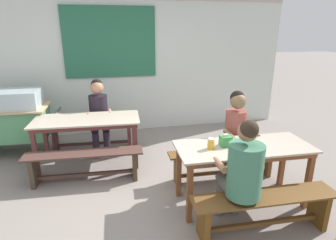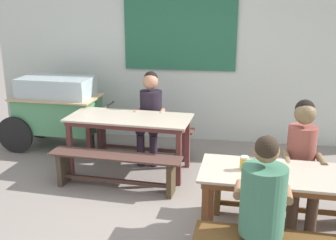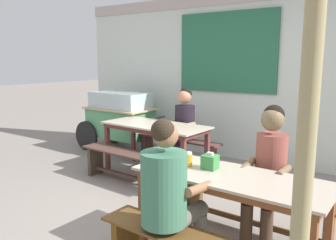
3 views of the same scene
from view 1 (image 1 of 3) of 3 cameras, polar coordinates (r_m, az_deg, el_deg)
ground_plane at (r=3.84m, az=-4.58°, el=-14.77°), size 40.00×40.00×0.00m
backdrop_wall at (r=5.82m, az=-8.80°, el=11.96°), size 6.72×0.23×2.80m
dining_table_far at (r=4.51m, az=-16.21°, el=-0.66°), size 1.65×0.81×0.76m
dining_table_near at (r=3.48m, az=15.15°, el=-6.36°), size 1.64×0.71×0.76m
bench_far_back at (r=5.17m, az=-15.15°, el=-2.67°), size 1.54×0.34×0.45m
bench_far_front at (r=4.13m, az=-16.61°, el=-8.32°), size 1.64×0.40×0.45m
bench_near_back at (r=4.11m, az=11.29°, el=-8.03°), size 1.61×0.30×0.45m
bench_near_front at (r=3.23m, az=19.04°, el=-16.77°), size 1.57×0.37×0.45m
food_cart at (r=5.44m, az=-30.03°, el=0.53°), size 1.66×0.81×1.11m
person_near_front at (r=2.95m, az=14.81°, el=-10.05°), size 0.47×0.61×1.29m
person_right_near_table at (r=3.93m, az=14.03°, el=-2.53°), size 0.40×0.55×1.30m
person_center_facing at (r=4.96m, az=-13.94°, el=1.73°), size 0.44×0.57×1.27m
tissue_box at (r=3.37m, az=11.68°, el=-4.18°), size 0.13×0.12×0.15m
condiment_jar at (r=3.26m, az=8.77°, el=-4.81°), size 0.08×0.08×0.13m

